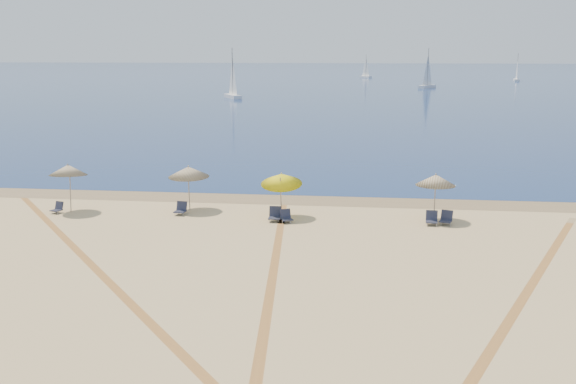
# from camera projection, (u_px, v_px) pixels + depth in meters

# --- Properties ---
(ocean) EXTENTS (500.00, 500.00, 0.00)m
(ocean) POSITION_uv_depth(u_px,v_px,m) (354.00, 74.00, 232.77)
(ocean) COLOR #0C2151
(ocean) RESTS_ON ground
(wet_sand) EXTENTS (500.00, 500.00, 0.00)m
(wet_sand) POSITION_uv_depth(u_px,v_px,m) (296.00, 199.00, 37.72)
(wet_sand) COLOR olive
(wet_sand) RESTS_ON ground
(umbrella_1) EXTENTS (2.01, 2.05, 2.61)m
(umbrella_1) POSITION_uv_depth(u_px,v_px,m) (68.00, 170.00, 34.47)
(umbrella_1) COLOR gray
(umbrella_1) RESTS_ON ground
(umbrella_2) EXTENTS (2.18, 2.21, 2.44)m
(umbrella_2) POSITION_uv_depth(u_px,v_px,m) (189.00, 172.00, 34.80)
(umbrella_2) COLOR gray
(umbrella_2) RESTS_ON ground
(umbrella_3) EXTENTS (2.12, 2.19, 2.52)m
(umbrella_3) POSITION_uv_depth(u_px,v_px,m) (281.00, 179.00, 33.29)
(umbrella_3) COLOR gray
(umbrella_3) RESTS_ON ground
(umbrella_4) EXTENTS (2.00, 2.00, 2.42)m
(umbrella_4) POSITION_uv_depth(u_px,v_px,m) (436.00, 180.00, 32.67)
(umbrella_4) COLOR gray
(umbrella_4) RESTS_ON ground
(chair_2) EXTENTS (0.64, 0.70, 0.59)m
(chair_2) POSITION_uv_depth(u_px,v_px,m) (58.00, 208.00, 34.54)
(chair_2) COLOR #1C1E2D
(chair_2) RESTS_ON ground
(chair_3) EXTENTS (0.63, 0.71, 0.67)m
(chair_3) POSITION_uv_depth(u_px,v_px,m) (181.00, 209.00, 34.19)
(chair_3) COLOR #1C1E2D
(chair_3) RESTS_ON ground
(chair_4) EXTENTS (0.62, 0.72, 0.73)m
(chair_4) POSITION_uv_depth(u_px,v_px,m) (275.00, 215.00, 32.88)
(chair_4) COLOR #1C1E2D
(chair_4) RESTS_ON ground
(chair_5) EXTENTS (0.74, 0.79, 0.65)m
(chair_5) POSITION_uv_depth(u_px,v_px,m) (286.00, 217.00, 32.65)
(chair_5) COLOR #1C1E2D
(chair_5) RESTS_ON ground
(chair_6) EXTENTS (0.62, 0.71, 0.69)m
(chair_6) POSITION_uv_depth(u_px,v_px,m) (432.00, 219.00, 32.19)
(chair_6) COLOR #1C1E2D
(chair_6) RESTS_ON ground
(chair_7) EXTENTS (0.75, 0.81, 0.69)m
(chair_7) POSITION_uv_depth(u_px,v_px,m) (446.00, 218.00, 32.25)
(chair_7) COLOR #1C1E2D
(chair_7) RESTS_ON ground
(sailboat_0) EXTENTS (4.21, 5.93, 8.85)m
(sailboat_0) POSITION_uv_depth(u_px,v_px,m) (233.00, 83.00, 116.36)
(sailboat_0) COLOR white
(sailboat_0) RESTS_ON ocean
(sailboat_1) EXTENTS (1.88, 5.23, 7.61)m
(sailboat_1) POSITION_uv_depth(u_px,v_px,m) (517.00, 73.00, 181.26)
(sailboat_1) COLOR white
(sailboat_1) RESTS_ON ocean
(sailboat_2) EXTENTS (3.82, 4.56, 7.11)m
(sailboat_2) POSITION_uv_depth(u_px,v_px,m) (366.00, 71.00, 203.42)
(sailboat_2) COLOR white
(sailboat_2) RESTS_ON ocean
(sailboat_3) EXTENTS (4.42, 5.88, 8.88)m
(sailboat_3) POSITION_uv_depth(u_px,v_px,m) (428.00, 76.00, 147.56)
(sailboat_3) COLOR white
(sailboat_3) RESTS_ON ocean
(tire_tracks) EXTENTS (55.44, 43.64, 0.00)m
(tire_tracks) POSITION_uv_depth(u_px,v_px,m) (270.00, 281.00, 24.39)
(tire_tracks) COLOR tan
(tire_tracks) RESTS_ON ground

